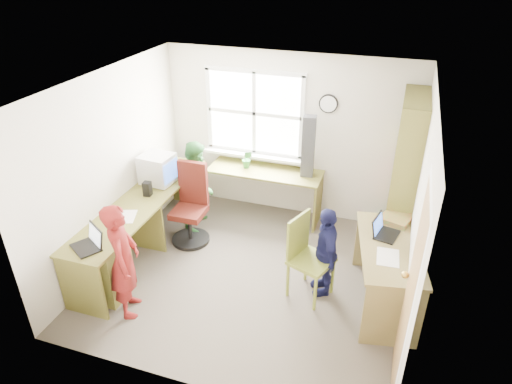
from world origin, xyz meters
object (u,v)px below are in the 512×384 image
person_red (124,261)px  person_green (198,185)px  bookshelf (403,181)px  swivel_chair (191,208)px  cd_tower (308,146)px  laptop_left (90,243)px  potted_plant (247,159)px  l_desk (142,238)px  crt_monitor (158,169)px  laptop_right (383,231)px  person_navy (326,251)px  right_desk (387,262)px  wooden_chair (306,254)px

person_red → person_green: bearing=-25.1°
bookshelf → swivel_chair: 2.80m
cd_tower → person_red: bearing=-126.9°
swivel_chair → laptop_left: swivel_chair is taller
laptop_left → person_red: (0.42, -0.03, -0.12)m
potted_plant → l_desk: bearing=-114.6°
cd_tower → bookshelf: bearing=-19.1°
laptop_left → crt_monitor: bearing=122.5°
bookshelf → potted_plant: 2.19m
laptop_right → person_navy: person_navy is taller
laptop_right → person_green: 2.66m
l_desk → person_green: (0.24, 1.17, 0.19)m
right_desk → laptop_left: (-3.09, -0.99, 0.23)m
swivel_chair → person_navy: size_ratio=0.99×
swivel_chair → person_red: (-0.05, -1.51, 0.20)m
l_desk → laptop_left: (-0.18, -0.68, 0.35)m
l_desk → person_navy: size_ratio=2.63×
laptop_left → laptop_right: (2.99, 1.19, 0.03)m
cd_tower → wooden_chair: bearing=-83.9°
bookshelf → crt_monitor: size_ratio=4.68×
right_desk → bookshelf: (0.05, 1.17, 0.43)m
right_desk → laptop_left: laptop_left is taller
wooden_chair → person_navy: size_ratio=0.90×
right_desk → wooden_chair: 0.89m
laptop_right → right_desk: bearing=-140.8°
wooden_chair → crt_monitor: size_ratio=2.24×
potted_plant → person_navy: person_navy is taller
person_green → potted_plant: bearing=-50.9°
swivel_chair → crt_monitor: (-0.50, 0.08, 0.48)m
bookshelf → person_green: (-2.72, -0.30, -0.35)m
right_desk → cd_tower: 2.01m
cd_tower → person_navy: cd_tower is taller
l_desk → cd_tower: bearing=46.5°
wooden_chair → person_red: 2.01m
right_desk → laptop_left: size_ratio=3.41×
crt_monitor → cd_tower: 2.08m
wooden_chair → cd_tower: 1.72m
right_desk → laptop_right: bearing=105.3°
person_green → bookshelf: bearing=-89.4°
person_red → laptop_right: bearing=-89.7°
laptop_left → person_red: size_ratio=0.31×
swivel_chair → person_red: bearing=-93.4°
wooden_chair → person_green: person_green is taller
cd_tower → person_navy: bearing=-75.8°
l_desk → person_red: 0.78m
person_navy → person_green: bearing=-135.0°
laptop_left → person_green: 1.91m
person_navy → bookshelf: bearing=126.8°
swivel_chair → potted_plant: size_ratio=4.04×
bookshelf → person_red: 3.50m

